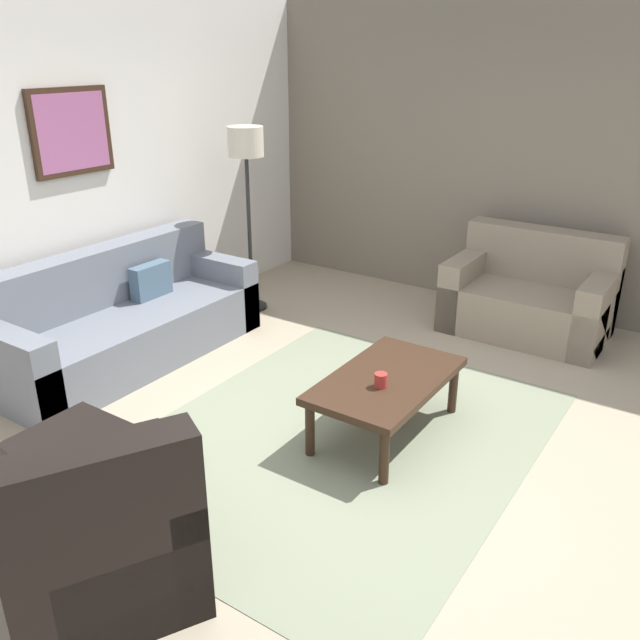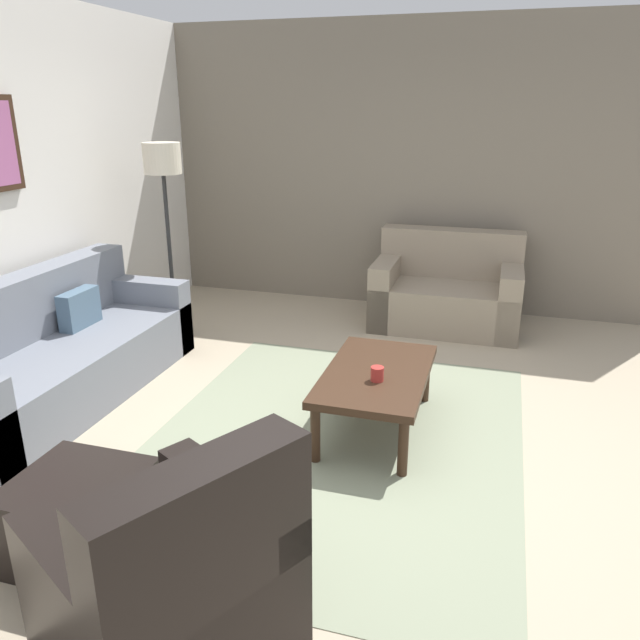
{
  "view_description": "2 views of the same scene",
  "coord_description": "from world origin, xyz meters",
  "px_view_note": "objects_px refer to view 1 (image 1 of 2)",
  "views": [
    {
      "loc": [
        -3.09,
        -1.94,
        2.35
      ],
      "look_at": [
        0.26,
        0.32,
        0.67
      ],
      "focal_mm": 36.88,
      "sensor_mm": 36.0,
      "label": 1
    },
    {
      "loc": [
        -3.31,
        -0.89,
        2.02
      ],
      "look_at": [
        -0.11,
        0.06,
        0.85
      ],
      "focal_mm": 34.65,
      "sensor_mm": 36.0,
      "label": 2
    }
  ],
  "objects_px": {
    "couch_main": "(121,323)",
    "framed_artwork": "(72,132)",
    "cup": "(381,380)",
    "lamp_standing": "(246,161)",
    "ottoman": "(78,468)",
    "armchair_leather": "(103,546)",
    "coffee_table": "(387,384)",
    "couch_loveseat": "(530,298)"
  },
  "relations": [
    {
      "from": "couch_loveseat",
      "to": "armchair_leather",
      "type": "xyz_separation_m",
      "value": [
        -4.18,
        0.59,
        0.01
      ]
    },
    {
      "from": "armchair_leather",
      "to": "coffee_table",
      "type": "distance_m",
      "value": 1.99
    },
    {
      "from": "armchair_leather",
      "to": "ottoman",
      "type": "bearing_deg",
      "value": 61.06
    },
    {
      "from": "couch_loveseat",
      "to": "cup",
      "type": "distance_m",
      "value": 2.38
    },
    {
      "from": "framed_artwork",
      "to": "ottoman",
      "type": "bearing_deg",
      "value": -131.54
    },
    {
      "from": "couch_loveseat",
      "to": "coffee_table",
      "type": "relative_size",
      "value": 1.23
    },
    {
      "from": "couch_loveseat",
      "to": "armchair_leather",
      "type": "distance_m",
      "value": 4.23
    },
    {
      "from": "couch_loveseat",
      "to": "framed_artwork",
      "type": "xyz_separation_m",
      "value": [
        -2.33,
        2.95,
        1.46
      ]
    },
    {
      "from": "cup",
      "to": "couch_loveseat",
      "type": "bearing_deg",
      "value": -4.9
    },
    {
      "from": "cup",
      "to": "lamp_standing",
      "type": "bearing_deg",
      "value": 57.52
    },
    {
      "from": "cup",
      "to": "framed_artwork",
      "type": "xyz_separation_m",
      "value": [
        0.03,
        2.75,
        1.3
      ]
    },
    {
      "from": "armchair_leather",
      "to": "lamp_standing",
      "type": "xyz_separation_m",
      "value": [
        3.21,
        1.79,
        1.1
      ]
    },
    {
      "from": "ottoman",
      "to": "lamp_standing",
      "type": "distance_m",
      "value": 3.24
    },
    {
      "from": "couch_loveseat",
      "to": "lamp_standing",
      "type": "xyz_separation_m",
      "value": [
        -0.97,
        2.39,
        1.11
      ]
    },
    {
      "from": "couch_main",
      "to": "ottoman",
      "type": "bearing_deg",
      "value": -137.88
    },
    {
      "from": "lamp_standing",
      "to": "framed_artwork",
      "type": "distance_m",
      "value": 1.51
    },
    {
      "from": "ottoman",
      "to": "coffee_table",
      "type": "height_order",
      "value": "coffee_table"
    },
    {
      "from": "coffee_table",
      "to": "lamp_standing",
      "type": "bearing_deg",
      "value": 59.86
    },
    {
      "from": "couch_main",
      "to": "armchair_leather",
      "type": "relative_size",
      "value": 2.05
    },
    {
      "from": "lamp_standing",
      "to": "couch_loveseat",
      "type": "bearing_deg",
      "value": -67.79
    },
    {
      "from": "ottoman",
      "to": "couch_main",
      "type": "bearing_deg",
      "value": 42.12
    },
    {
      "from": "coffee_table",
      "to": "framed_artwork",
      "type": "xyz_separation_m",
      "value": [
        -0.11,
        2.72,
        1.4
      ]
    },
    {
      "from": "ottoman",
      "to": "cup",
      "type": "relative_size",
      "value": 6.23
    },
    {
      "from": "armchair_leather",
      "to": "ottoman",
      "type": "xyz_separation_m",
      "value": [
        0.4,
        0.72,
        -0.11
      ]
    },
    {
      "from": "framed_artwork",
      "to": "couch_loveseat",
      "type": "bearing_deg",
      "value": -51.71
    },
    {
      "from": "couch_main",
      "to": "framed_artwork",
      "type": "height_order",
      "value": "framed_artwork"
    },
    {
      "from": "lamp_standing",
      "to": "ottoman",
      "type": "bearing_deg",
      "value": -159.16
    },
    {
      "from": "lamp_standing",
      "to": "coffee_table",
      "type": "bearing_deg",
      "value": -120.14
    },
    {
      "from": "couch_main",
      "to": "framed_artwork",
      "type": "bearing_deg",
      "value": 79.12
    },
    {
      "from": "lamp_standing",
      "to": "couch_main",
      "type": "bearing_deg",
      "value": 173.09
    },
    {
      "from": "lamp_standing",
      "to": "framed_artwork",
      "type": "relative_size",
      "value": 2.47
    },
    {
      "from": "couch_loveseat",
      "to": "armchair_leather",
      "type": "height_order",
      "value": "armchair_leather"
    },
    {
      "from": "couch_loveseat",
      "to": "coffee_table",
      "type": "bearing_deg",
      "value": 174.0
    },
    {
      "from": "armchair_leather",
      "to": "lamp_standing",
      "type": "height_order",
      "value": "lamp_standing"
    },
    {
      "from": "couch_main",
      "to": "ottoman",
      "type": "distance_m",
      "value": 1.86
    },
    {
      "from": "ottoman",
      "to": "coffee_table",
      "type": "bearing_deg",
      "value": -34.79
    },
    {
      "from": "armchair_leather",
      "to": "coffee_table",
      "type": "relative_size",
      "value": 0.99
    },
    {
      "from": "armchair_leather",
      "to": "cup",
      "type": "xyz_separation_m",
      "value": [
        1.82,
        -0.39,
        0.15
      ]
    },
    {
      "from": "coffee_table",
      "to": "couch_loveseat",
      "type": "bearing_deg",
      "value": -6.0
    },
    {
      "from": "couch_loveseat",
      "to": "framed_artwork",
      "type": "bearing_deg",
      "value": 128.29
    },
    {
      "from": "armchair_leather",
      "to": "cup",
      "type": "height_order",
      "value": "armchair_leather"
    },
    {
      "from": "couch_main",
      "to": "framed_artwork",
      "type": "relative_size",
      "value": 3.22
    }
  ]
}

